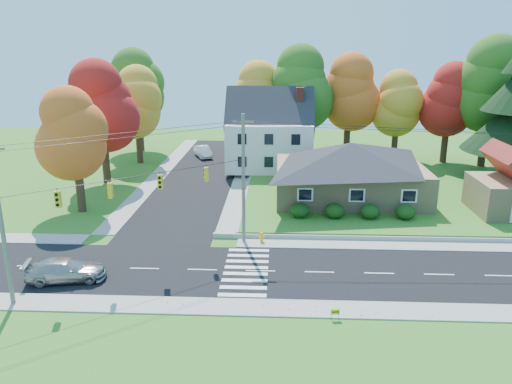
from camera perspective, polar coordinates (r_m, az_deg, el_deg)
ground at (r=34.38m, az=0.52°, el=-9.02°), size 120.00×120.00×0.00m
road_main at (r=34.38m, az=0.52°, el=-9.01°), size 90.00×8.00×0.02m
road_cross at (r=59.61m, az=-6.23°, el=1.99°), size 8.00×44.00×0.02m
sidewalk_north at (r=38.94m, az=0.80°, el=-5.81°), size 90.00×2.00×0.08m
sidewalk_south at (r=29.93m, az=0.14°, el=-13.07°), size 90.00×2.00×0.08m
lawn at (r=55.30m, az=14.97°, el=0.63°), size 30.00×30.00×0.50m
ranch_house at (r=48.89m, az=10.68°, el=2.52°), size 14.60×10.60×5.40m
colonial_house at (r=59.91m, az=1.60°, el=6.63°), size 10.40×8.40×9.60m
hedge_row at (r=43.51m, az=10.95°, el=-2.15°), size 10.70×1.70×1.27m
traffic_infrastructure at (r=33.80m, az=0.37°, el=-0.12°), size 38.10×10.66×10.00m
tree_lot_0 at (r=65.42m, az=-0.08°, el=10.75°), size 6.72×6.72×12.51m
tree_lot_1 at (r=64.29m, az=5.34°, el=11.75°), size 7.84×7.84×14.60m
tree_lot_2 at (r=65.88m, az=10.60°, el=11.09°), size 7.28×7.28×13.56m
tree_lot_3 at (r=66.11m, az=15.89°, el=9.63°), size 6.16×6.16×11.47m
tree_lot_4 at (r=66.70m, az=21.22°, el=9.77°), size 6.72×6.72×12.51m
tree_lot_5 at (r=66.04m, az=25.28°, el=10.98°), size 8.40×8.40×15.64m
tree_west_0 at (r=47.31m, az=-20.03°, el=6.17°), size 6.16×6.16×11.47m
tree_west_1 at (r=56.73m, az=-17.29°, el=9.31°), size 7.28×7.28×13.56m
tree_west_2 at (r=65.96m, az=-13.50°, el=9.92°), size 6.72×6.72×12.51m
tree_west_3 at (r=74.04m, az=-13.39°, el=11.61°), size 7.84×7.84×14.60m
silver_sedan at (r=35.02m, az=-20.89°, el=-8.33°), size 5.35×2.97×1.47m
white_car at (r=68.84m, az=-6.06°, el=4.61°), size 3.31×4.89×1.52m
fire_hydrant at (r=38.91m, az=0.65°, el=-5.25°), size 0.49×0.38×0.85m
yard_sign at (r=28.97m, az=9.05°, el=-13.40°), size 0.52×0.09×0.65m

